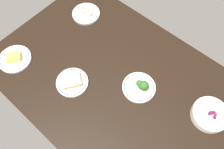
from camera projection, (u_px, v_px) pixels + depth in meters
dining_table at (112, 78)px, 123.46cm from camera, size 131.94×91.84×4.00cm
plate_eggs at (86, 13)px, 140.94cm from camera, size 17.45×17.45×5.18cm
plate_sandwich at (72, 82)px, 118.38cm from camera, size 17.23×17.23×4.70cm
plate_broccoli at (140, 87)px, 116.59cm from camera, size 17.76×17.76×7.66cm
bowl_berries at (210, 114)px, 109.22cm from camera, size 18.08×18.08×6.03cm
plate_cheese at (15, 59)px, 125.62cm from camera, size 18.44×18.44×3.99cm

